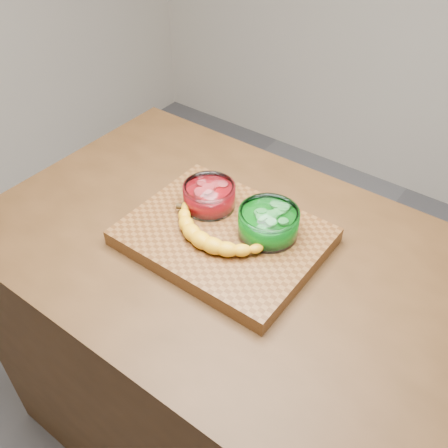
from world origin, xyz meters
The scene contains 6 objects.
ground centered at (0.00, 0.00, 0.00)m, with size 3.50×3.50×0.00m, color #5C5C61.
counter centered at (0.00, 0.00, 0.45)m, with size 1.20×0.80×0.90m, color #472C15.
cutting_board centered at (0.00, 0.00, 0.92)m, with size 0.45×0.35×0.04m, color brown.
bowl_red centered at (-0.09, 0.05, 0.97)m, with size 0.13×0.13×0.06m.
bowl_green centered at (0.09, 0.05, 0.97)m, with size 0.14×0.14×0.07m.
banana centered at (0.00, -0.04, 0.96)m, with size 0.28×0.13×0.04m, color #EBA514, non-canonical shape.
Camera 1 is at (0.52, -0.70, 1.73)m, focal length 40.00 mm.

